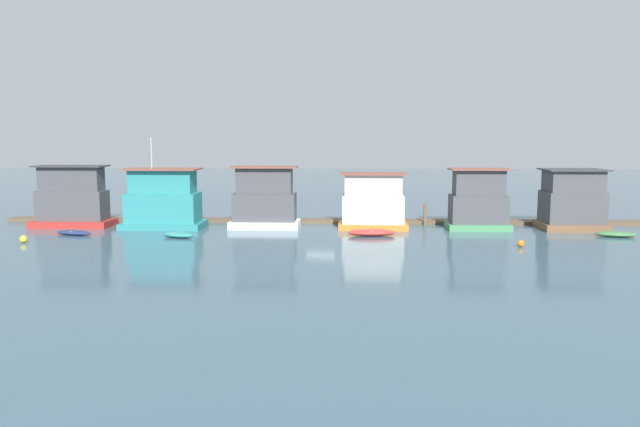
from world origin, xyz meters
The scene contains 16 objects.
ground_plane centered at (0.00, 0.00, 0.00)m, with size 200.00×200.00×0.00m, color #426070.
dock_walkway centered at (0.00, 3.40, 0.15)m, with size 59.60×1.83×0.30m, color brown.
houseboat_red centered at (-22.29, -0.01, 2.39)m, with size 6.95×3.42×5.46m.
houseboat_teal centered at (-13.86, -0.57, 2.33)m, with size 7.05×4.11×7.95m.
houseboat_white centered at (-4.92, -0.18, 2.38)m, with size 6.12×3.25×5.43m.
houseboat_orange centered at (4.59, -0.11, 2.24)m, with size 5.99×3.48×4.87m.
houseboat_green centered at (13.71, -0.18, 2.37)m, with size 5.33×3.30×5.29m.
houseboat_brown centered at (21.84, 0.15, 2.45)m, with size 5.38×4.18×5.24m.
dinghy_navy centered at (-20.05, -4.95, 0.19)m, with size 3.42×1.90×0.38m.
dinghy_teal centered at (-11.13, -5.80, 0.22)m, with size 2.99×2.11×0.44m.
dinghy_red centered at (4.36, -4.24, 0.28)m, with size 3.98×1.70×0.55m.
dinghy_green centered at (24.04, -3.76, 0.22)m, with size 3.28×1.96×0.43m.
mooring_post_centre centered at (9.45, 2.24, 0.99)m, with size 0.30×0.30×1.99m, color brown.
mooring_post_far_right centered at (-11.71, 2.24, 0.92)m, with size 0.25×0.25×1.85m, color #846B4C.
buoy_orange centered at (15.11, -8.79, 0.25)m, with size 0.50×0.50×0.50m, color orange.
buoy_yellow centered at (-22.26, -8.77, 0.28)m, with size 0.56×0.56×0.56m, color yellow.
Camera 1 is at (2.49, -54.48, 8.11)m, focal length 35.00 mm.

